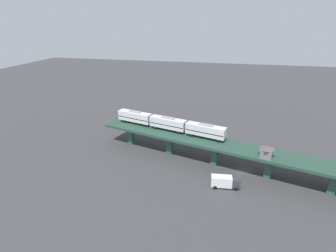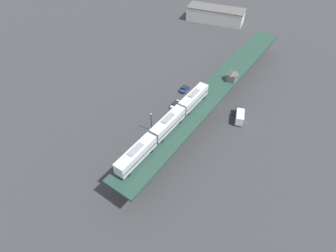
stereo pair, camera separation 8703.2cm
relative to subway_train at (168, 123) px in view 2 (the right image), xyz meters
name	(u,v)px [view 2 (the right image)]	position (x,y,z in m)	size (l,w,h in m)	color
ground_plane	(214,104)	(7.86, 23.63, -9.71)	(400.00, 400.00, 0.00)	#38383A
elevated_viaduct	(216,89)	(7.81, 23.47, -3.54)	(32.17, 90.99, 7.17)	#244135
subway_train	(168,123)	(0.00, 0.00, 0.00)	(12.43, 36.64, 4.45)	silver
signal_hut	(233,76)	(11.65, 28.46, -0.74)	(3.95, 3.95, 3.40)	slate
street_car_white	(176,104)	(-3.76, 17.75, -8.77)	(2.82, 4.71, 1.89)	silver
street_car_blue	(184,88)	(-3.70, 27.14, -8.77)	(2.66, 4.68, 1.89)	#233D93
delivery_truck	(240,115)	(16.86, 18.70, -7.95)	(3.01, 7.40, 3.20)	#333338
street_lamp	(151,121)	(-6.91, 4.73, -5.60)	(0.44, 0.44, 6.94)	black
warehouse_building	(215,15)	(-6.77, 89.17, -6.30)	(28.96, 11.37, 6.80)	beige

